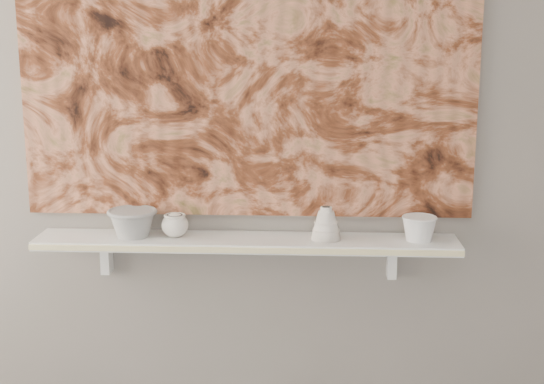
# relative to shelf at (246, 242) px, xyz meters

# --- Properties ---
(wall_back) EXTENTS (3.60, 0.00, 3.60)m
(wall_back) POSITION_rel_shelf_xyz_m (0.00, 0.09, 0.44)
(wall_back) COLOR gray
(wall_back) RESTS_ON floor
(shelf) EXTENTS (1.40, 0.18, 0.03)m
(shelf) POSITION_rel_shelf_xyz_m (0.00, 0.00, 0.00)
(shelf) COLOR white
(shelf) RESTS_ON wall_back
(shelf_stripe) EXTENTS (1.40, 0.01, 0.02)m
(shelf_stripe) POSITION_rel_shelf_xyz_m (0.00, -0.09, 0.00)
(shelf_stripe) COLOR beige
(shelf_stripe) RESTS_ON shelf
(bracket_left) EXTENTS (0.03, 0.06, 0.12)m
(bracket_left) POSITION_rel_shelf_xyz_m (-0.49, 0.06, -0.07)
(bracket_left) COLOR white
(bracket_left) RESTS_ON wall_back
(bracket_right) EXTENTS (0.03, 0.06, 0.12)m
(bracket_right) POSITION_rel_shelf_xyz_m (0.49, 0.06, -0.07)
(bracket_right) COLOR white
(bracket_right) RESTS_ON wall_back
(painting) EXTENTS (1.50, 0.02, 1.10)m
(painting) POSITION_rel_shelf_xyz_m (0.00, 0.08, 0.62)
(painting) COLOR brown
(painting) RESTS_ON wall_back
(house_motif) EXTENTS (0.09, 0.00, 0.08)m
(house_motif) POSITION_rel_shelf_xyz_m (0.45, 0.07, 0.32)
(house_motif) COLOR black
(house_motif) RESTS_ON painting
(bowl_grey) EXTENTS (0.18, 0.18, 0.10)m
(bowl_grey) POSITION_rel_shelf_xyz_m (-0.38, 0.00, 0.06)
(bowl_grey) COLOR gray
(bowl_grey) RESTS_ON shelf
(cup_cream) EXTENTS (0.12, 0.12, 0.08)m
(cup_cream) POSITION_rel_shelf_xyz_m (-0.24, 0.00, 0.06)
(cup_cream) COLOR beige
(cup_cream) RESTS_ON shelf
(bell_vessel) EXTENTS (0.11, 0.11, 0.11)m
(bell_vessel) POSITION_rel_shelf_xyz_m (0.26, 0.00, 0.07)
(bell_vessel) COLOR silver
(bell_vessel) RESTS_ON shelf
(bowl_white) EXTENTS (0.15, 0.15, 0.08)m
(bowl_white) POSITION_rel_shelf_xyz_m (0.57, 0.00, 0.06)
(bowl_white) COLOR silver
(bowl_white) RESTS_ON shelf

